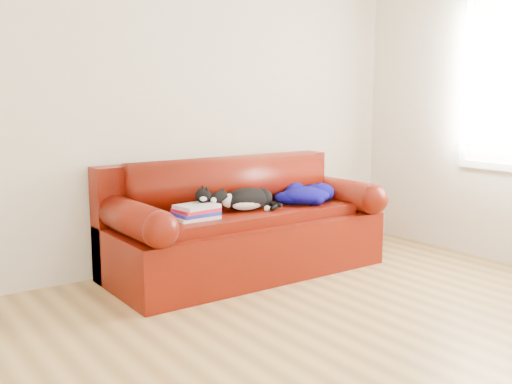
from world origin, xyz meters
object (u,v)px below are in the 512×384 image
sofa_base (245,242)px  blanket (306,194)px  book_stack (196,212)px  cat (247,200)px

sofa_base → blanket: (0.54, -0.07, 0.33)m
sofa_base → book_stack: bearing=-167.3°
sofa_base → cat: (-0.03, -0.07, 0.34)m
sofa_base → blanket: 0.64m
book_stack → blanket: blanket is taller
cat → blanket: cat is taller
sofa_base → blanket: size_ratio=3.62×
cat → sofa_base: bearing=76.3°
book_stack → cat: cat is taller
book_stack → cat: (0.46, 0.04, 0.03)m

